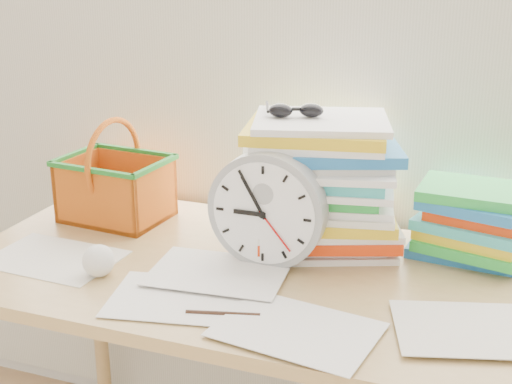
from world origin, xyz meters
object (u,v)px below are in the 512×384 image
at_px(desk, 264,299).
at_px(book_stack, 475,223).
at_px(clock, 267,210).
at_px(basket, 115,170).
at_px(paper_stack, 320,184).

bearing_deg(desk, book_stack, 28.79).
distance_m(clock, basket, 0.49).
bearing_deg(desk, paper_stack, 67.19).
bearing_deg(clock, paper_stack, 63.07).
height_order(desk, clock, clock).
distance_m(desk, paper_stack, 0.30).
distance_m(paper_stack, basket, 0.55).
height_order(paper_stack, book_stack, paper_stack).
xyz_separation_m(clock, book_stack, (0.43, 0.21, -0.05)).
relative_size(clock, book_stack, 0.95).
xyz_separation_m(paper_stack, book_stack, (0.36, 0.06, -0.07)).
bearing_deg(desk, basket, 160.72).
bearing_deg(paper_stack, clock, -116.93).
distance_m(paper_stack, clock, 0.17).
bearing_deg(paper_stack, basket, -178.76).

